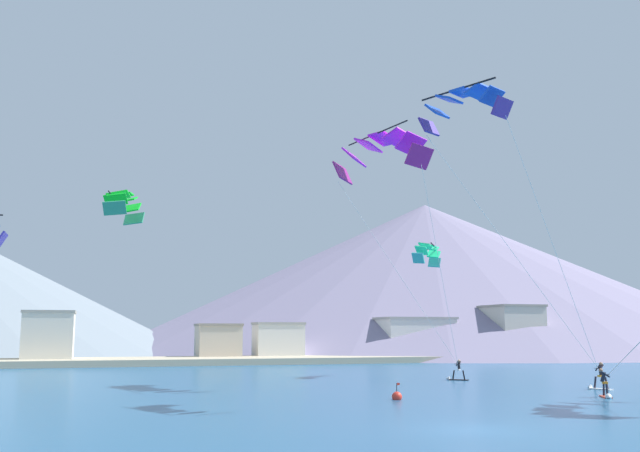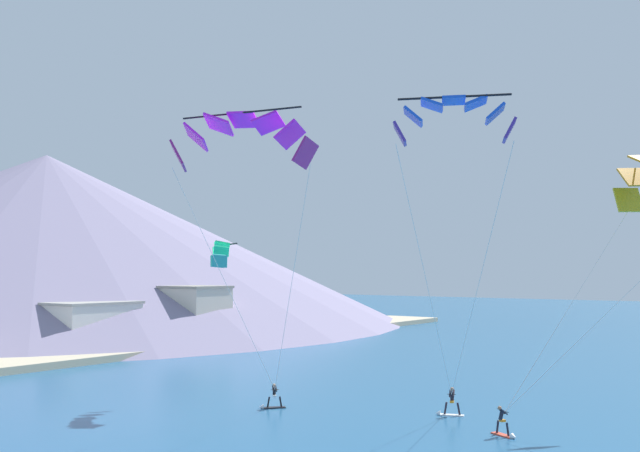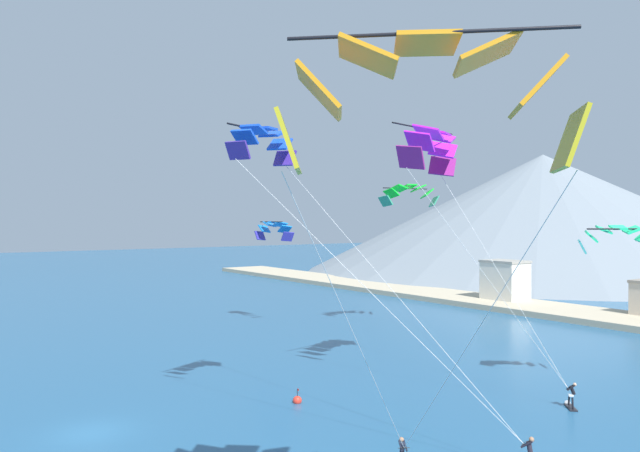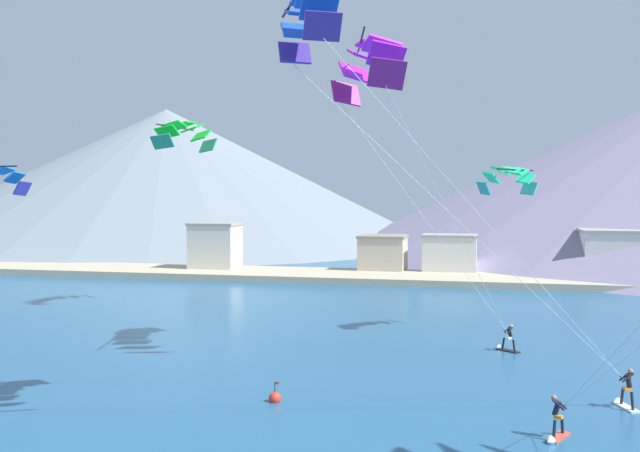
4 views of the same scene
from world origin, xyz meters
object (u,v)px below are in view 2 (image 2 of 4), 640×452
Objects in this scene: kitesurfer_mid_center at (505,428)px; parafoil_kite_near_lead at (454,118)px; kitesurfer_near_trail at (271,401)px; kitesurfer_near_lead at (449,407)px; parafoil_kite_near_trail at (243,136)px; parafoil_kite_distant_mid_solo at (221,251)px.

parafoil_kite_near_lead is at bearing -170.48° from kitesurfer_mid_center.
kitesurfer_near_trail is 0.93× the size of kitesurfer_mid_center.
kitesurfer_near_lead is at bearing 56.11° from kitesurfer_mid_center.
kitesurfer_mid_center reaches higher than kitesurfer_near_trail.
parafoil_kite_near_trail is (-7.46, -4.19, 15.81)m from kitesurfer_near_trail.
kitesurfer_mid_center is 17.68m from parafoil_kite_near_lead.
parafoil_kite_near_trail is 3.71× the size of parafoil_kite_distant_mid_solo.
kitesurfer_near_trail is 15.38m from kitesurfer_mid_center.
kitesurfer_near_lead is 20.52m from parafoil_kite_near_lead.
parafoil_kite_near_lead is at bearing -152.45° from kitesurfer_near_lead.
kitesurfer_near_trail is 0.11× the size of parafoil_kite_near_lead.
kitesurfer_mid_center is 0.12× the size of parafoil_kite_near_lead.
kitesurfer_near_lead is at bearing -65.64° from kitesurfer_near_trail.
kitesurfer_near_lead is 5.95m from kitesurfer_mid_center.
parafoil_kite_distant_mid_solo is (7.92, 21.66, -5.27)m from parafoil_kite_near_lead.
parafoil_kite_near_trail is at bearing -130.47° from parafoil_kite_distant_mid_solo.
kitesurfer_near_lead is 0.11× the size of parafoil_kite_near_trail.
kitesurfer_near_trail is (-4.70, 10.38, -0.11)m from kitesurfer_near_lead.
parafoil_kite_near_lead is (-7.69, -16.84, 15.14)m from kitesurfer_near_trail.
parafoil_kite_near_lead reaches higher than kitesurfer_mid_center.
kitesurfer_near_trail is 10.98m from parafoil_kite_distant_mid_solo.
parafoil_kite_distant_mid_solo is at bearing 69.91° from parafoil_kite_near_lead.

